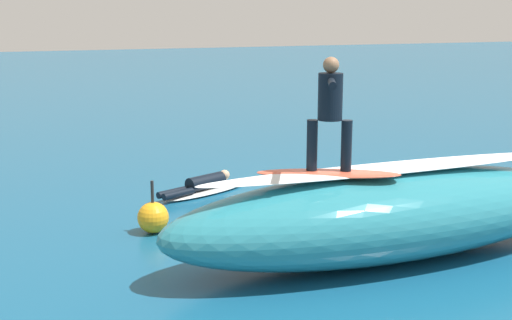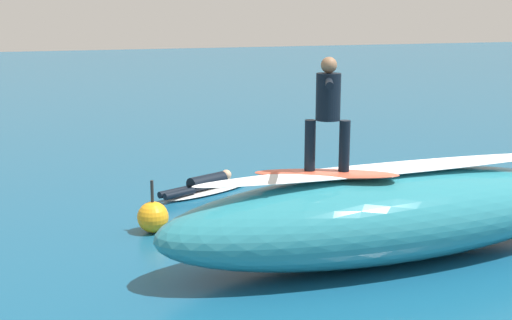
{
  "view_description": "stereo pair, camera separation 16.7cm",
  "coord_description": "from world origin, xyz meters",
  "px_view_note": "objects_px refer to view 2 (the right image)",
  "views": [
    {
      "loc": [
        6.3,
        10.55,
        3.62
      ],
      "look_at": [
        1.78,
        -0.06,
        1.15
      ],
      "focal_mm": 48.08,
      "sensor_mm": 36.0,
      "label": 1
    },
    {
      "loc": [
        6.15,
        10.62,
        3.62
      ],
      "look_at": [
        1.78,
        -0.06,
        1.15
      ],
      "focal_mm": 48.08,
      "sensor_mm": 36.0,
      "label": 2
    }
  ],
  "objects_px": {
    "surfer_riding": "(328,105)",
    "buoy_marker": "(153,217)",
    "surfboard_paddling": "(207,191)",
    "surfboard_riding": "(327,174)",
    "surfer_paddling": "(202,184)"
  },
  "relations": [
    {
      "from": "surfer_paddling",
      "to": "buoy_marker",
      "type": "height_order",
      "value": "buoy_marker"
    },
    {
      "from": "surfer_riding",
      "to": "buoy_marker",
      "type": "bearing_deg",
      "value": -25.68
    },
    {
      "from": "surfboard_riding",
      "to": "surfboard_paddling",
      "type": "height_order",
      "value": "surfboard_riding"
    },
    {
      "from": "surfer_paddling",
      "to": "buoy_marker",
      "type": "xyz_separation_m",
      "value": [
        1.52,
        2.03,
        0.04
      ]
    },
    {
      "from": "buoy_marker",
      "to": "surfboard_riding",
      "type": "bearing_deg",
      "value": 127.25
    },
    {
      "from": "surfboard_paddling",
      "to": "surfer_riding",
      "type": "bearing_deg",
      "value": -108.87
    },
    {
      "from": "surfboard_riding",
      "to": "surfer_paddling",
      "type": "bearing_deg",
      "value": -57.91
    },
    {
      "from": "surfer_riding",
      "to": "surfboard_paddling",
      "type": "relative_size",
      "value": 0.76
    },
    {
      "from": "surfer_riding",
      "to": "surfer_paddling",
      "type": "bearing_deg",
      "value": -57.91
    },
    {
      "from": "surfer_riding",
      "to": "buoy_marker",
      "type": "height_order",
      "value": "surfer_riding"
    },
    {
      "from": "surfer_riding",
      "to": "surfboard_paddling",
      "type": "distance_m",
      "value": 5.17
    },
    {
      "from": "surfer_riding",
      "to": "buoy_marker",
      "type": "xyz_separation_m",
      "value": [
        1.92,
        -2.53,
        -2.1
      ]
    },
    {
      "from": "buoy_marker",
      "to": "surfer_riding",
      "type": "bearing_deg",
      "value": 127.25
    },
    {
      "from": "surfboard_riding",
      "to": "surfer_riding",
      "type": "xyz_separation_m",
      "value": [
        0.0,
        0.0,
        0.98
      ]
    },
    {
      "from": "surfboard_riding",
      "to": "surfboard_paddling",
      "type": "relative_size",
      "value": 0.97
    }
  ]
}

